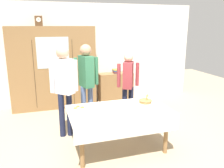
# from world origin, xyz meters

# --- Properties ---
(ground_plane) EXTENTS (12.00, 12.00, 0.00)m
(ground_plane) POSITION_xyz_m (0.00, 0.00, 0.00)
(ground_plane) COLOR tan
(ground_plane) RESTS_ON ground
(back_wall) EXTENTS (6.40, 0.10, 2.70)m
(back_wall) POSITION_xyz_m (0.00, 2.65, 1.35)
(back_wall) COLOR silver
(back_wall) RESTS_ON ground
(dining_table) EXTENTS (1.70, 1.00, 0.73)m
(dining_table) POSITION_xyz_m (0.00, -0.24, 0.64)
(dining_table) COLOR olive
(dining_table) RESTS_ON ground
(wall_cabinet) EXTENTS (2.13, 0.46, 2.10)m
(wall_cabinet) POSITION_xyz_m (-0.90, 2.35, 1.05)
(wall_cabinet) COLOR olive
(wall_cabinet) RESTS_ON ground
(mantel_clock) EXTENTS (0.18, 0.11, 0.24)m
(mantel_clock) POSITION_xyz_m (-1.18, 2.35, 2.22)
(mantel_clock) COLOR brown
(mantel_clock) RESTS_ON wall_cabinet
(bookshelf_low) EXTENTS (0.97, 0.35, 0.81)m
(bookshelf_low) POSITION_xyz_m (0.80, 2.41, 0.40)
(bookshelf_low) COLOR olive
(bookshelf_low) RESTS_ON ground
(book_stack) EXTENTS (0.16, 0.22, 0.11)m
(book_stack) POSITION_xyz_m (0.80, 2.40, 0.87)
(book_stack) COLOR #664C7A
(book_stack) RESTS_ON bookshelf_low
(tea_cup_far_left) EXTENTS (0.13, 0.13, 0.06)m
(tea_cup_far_left) POSITION_xyz_m (0.46, -0.50, 0.76)
(tea_cup_far_left) COLOR white
(tea_cup_far_left) RESTS_ON dining_table
(tea_cup_mid_left) EXTENTS (0.13, 0.13, 0.06)m
(tea_cup_mid_left) POSITION_xyz_m (-0.39, -0.14, 0.76)
(tea_cup_mid_left) COLOR silver
(tea_cup_mid_left) RESTS_ON dining_table
(tea_cup_back_edge) EXTENTS (0.13, 0.13, 0.06)m
(tea_cup_back_edge) POSITION_xyz_m (-0.65, -0.23, 0.76)
(tea_cup_back_edge) COLOR silver
(tea_cup_back_edge) RESTS_ON dining_table
(bread_basket) EXTENTS (0.24, 0.24, 0.16)m
(bread_basket) POSITION_xyz_m (0.58, -0.02, 0.77)
(bread_basket) COLOR #9E7542
(bread_basket) RESTS_ON dining_table
(pastry_plate) EXTENTS (0.28, 0.28, 0.05)m
(pastry_plate) POSITION_xyz_m (-0.65, 0.04, 0.75)
(pastry_plate) COLOR white
(pastry_plate) RESTS_ON dining_table
(spoon_near_left) EXTENTS (0.12, 0.02, 0.01)m
(spoon_near_left) POSITION_xyz_m (0.22, -0.50, 0.74)
(spoon_near_left) COLOR silver
(spoon_near_left) RESTS_ON dining_table
(spoon_far_left) EXTENTS (0.12, 0.02, 0.01)m
(spoon_far_left) POSITION_xyz_m (0.08, -0.01, 0.74)
(spoon_far_left) COLOR silver
(spoon_far_left) RESTS_ON dining_table
(person_behind_table_left) EXTENTS (0.52, 0.39, 1.76)m
(person_behind_table_left) POSITION_xyz_m (-0.82, 0.60, 1.08)
(person_behind_table_left) COLOR #191E38
(person_behind_table_left) RESTS_ON ground
(person_by_cabinet) EXTENTS (0.52, 0.40, 1.75)m
(person_by_cabinet) POSITION_xyz_m (-0.31, 0.99, 1.07)
(person_by_cabinet) COLOR slate
(person_by_cabinet) RESTS_ON ground
(person_behind_table_right) EXTENTS (0.52, 0.41, 1.55)m
(person_behind_table_right) POSITION_xyz_m (0.62, 0.98, 0.94)
(person_behind_table_right) COLOR #191E38
(person_behind_table_right) RESTS_ON ground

